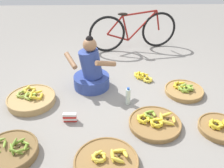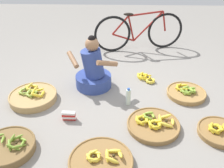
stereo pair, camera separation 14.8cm
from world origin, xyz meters
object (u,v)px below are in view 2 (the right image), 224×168
at_px(water_bottle, 128,97).
at_px(packet_carton_stack, 69,116).
at_px(bicycle_leaning, 139,32).
at_px(banana_basket_near_vendor, 186,93).
at_px(banana_basket_front_right, 220,131).
at_px(vendor_woman_front, 93,71).
at_px(banana_basket_near_bicycle, 101,162).
at_px(banana_basket_mid_left, 33,96).
at_px(banana_basket_back_right, 8,147).
at_px(banana_basket_front_center, 153,124).
at_px(loose_bananas_mid_right, 146,78).

distance_m(water_bottle, packet_carton_stack, 0.81).
distance_m(bicycle_leaning, banana_basket_near_vendor, 1.69).
bearing_deg(banana_basket_front_right, banana_basket_near_vendor, 104.64).
height_order(vendor_woman_front, banana_basket_near_bicycle, vendor_woman_front).
relative_size(banana_basket_mid_left, banana_basket_back_right, 1.11).
relative_size(banana_basket_near_bicycle, packet_carton_stack, 3.88).
xyz_separation_m(banana_basket_mid_left, banana_basket_near_bicycle, (1.00, -1.07, -0.02)).
xyz_separation_m(banana_basket_front_center, loose_bananas_mid_right, (0.01, 1.09, -0.01)).
relative_size(banana_basket_near_bicycle, banana_basket_near_vendor, 1.19).
xyz_separation_m(vendor_woman_front, banana_basket_near_bicycle, (0.21, -1.45, -0.21)).
bearing_deg(vendor_woman_front, banana_basket_back_right, -121.00).
xyz_separation_m(banana_basket_mid_left, banana_basket_near_vendor, (2.11, 0.18, -0.01)).
distance_m(vendor_woman_front, banana_basket_front_right, 1.83).
xyz_separation_m(loose_bananas_mid_right, water_bottle, (-0.29, -0.64, 0.09)).
distance_m(banana_basket_near_bicycle, banana_basket_back_right, 1.00).
bearing_deg(banana_basket_front_center, vendor_woman_front, 131.57).
height_order(bicycle_leaning, banana_basket_front_center, bicycle_leaning).
bearing_deg(banana_basket_near_vendor, packet_carton_stack, -159.47).
relative_size(banana_basket_near_vendor, water_bottle, 2.19).
xyz_separation_m(banana_basket_back_right, banana_basket_front_center, (1.56, 0.41, -0.01)).
distance_m(banana_basket_front_center, banana_basket_near_vendor, 0.87).
relative_size(vendor_woman_front, packet_carton_stack, 4.77).
bearing_deg(water_bottle, banana_basket_mid_left, 177.45).
height_order(banana_basket_back_right, water_bottle, water_bottle).
bearing_deg(loose_bananas_mid_right, vendor_woman_front, -165.18).
bearing_deg(bicycle_leaning, loose_bananas_mid_right, -87.27).
bearing_deg(banana_basket_near_bicycle, banana_basket_back_right, 171.13).
bearing_deg(banana_basket_front_center, bicycle_leaning, 91.13).
distance_m(banana_basket_back_right, packet_carton_stack, 0.76).
bearing_deg(banana_basket_front_right, water_bottle, 151.80).
distance_m(banana_basket_front_right, banana_basket_back_right, 2.32).
distance_m(banana_basket_mid_left, banana_basket_near_vendor, 2.12).
bearing_deg(banana_basket_near_vendor, water_bottle, -164.15).
xyz_separation_m(bicycle_leaning, packet_carton_stack, (-0.97, -2.13, -0.30)).
xyz_separation_m(banana_basket_near_vendor, packet_carton_stack, (-1.55, -0.58, 0.02)).
bearing_deg(vendor_woman_front, banana_basket_near_bicycle, -81.88).
relative_size(banana_basket_mid_left, banana_basket_front_center, 1.03).
xyz_separation_m(bicycle_leaning, banana_basket_near_vendor, (0.58, -1.56, -0.32)).
xyz_separation_m(banana_basket_near_vendor, water_bottle, (-0.82, -0.23, 0.07)).
xyz_separation_m(bicycle_leaning, water_bottle, (-0.24, -1.79, -0.24)).
bearing_deg(water_bottle, banana_basket_near_bicycle, -106.07).
height_order(banana_basket_front_right, banana_basket_near_vendor, banana_basket_near_vendor).
height_order(vendor_woman_front, banana_basket_mid_left, vendor_woman_front).
distance_m(banana_basket_mid_left, water_bottle, 1.29).
height_order(banana_basket_mid_left, banana_basket_front_center, banana_basket_mid_left).
xyz_separation_m(loose_bananas_mid_right, packet_carton_stack, (-1.02, -0.99, 0.03)).
height_order(banana_basket_back_right, packet_carton_stack, banana_basket_back_right).
bearing_deg(banana_basket_front_center, banana_basket_mid_left, 162.12).
height_order(vendor_woman_front, bicycle_leaning, vendor_woman_front).
bearing_deg(vendor_woman_front, banana_basket_mid_left, -154.57).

